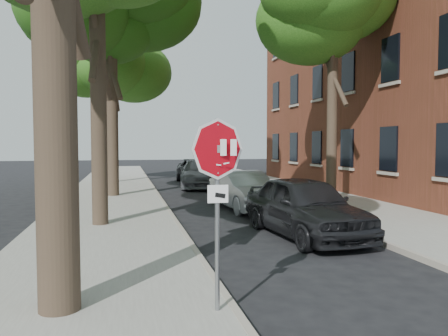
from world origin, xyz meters
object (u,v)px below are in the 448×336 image
object	(u,v)px
tree_far	(109,62)
car_d	(194,169)
car_b	(244,191)
car_a	(305,206)
car_c	(200,173)
apartment_building	(440,41)
stop_sign	(218,177)
tree_right	(332,19)
tree_mid_b	(111,14)

from	to	relation	value
tree_far	car_d	world-z (taller)	tree_far
tree_far	car_b	distance (m)	14.30
car_a	car_c	world-z (taller)	car_a
car_a	apartment_building	bearing A→B (deg)	34.39
car_b	car_c	xyz separation A→B (m)	(-0.18, 8.48, 0.06)
stop_sign	tree_right	size ratio (longest dim) A/B	0.28
apartment_building	stop_sign	bearing A→B (deg)	-136.35
apartment_building	tree_mid_b	xyz separation A→B (m)	(-16.42, 0.12, 0.34)
car_d	tree_right	bearing A→B (deg)	-67.97
tree_mid_b	car_a	bearing A→B (deg)	-61.95
tree_right	car_c	xyz separation A→B (m)	(-3.86, 7.77, -6.45)
car_a	car_c	distance (m)	13.20
car_b	car_d	xyz separation A→B (m)	(0.31, 13.81, -0.03)
car_b	car_d	bearing A→B (deg)	83.75
car_c	car_d	bearing A→B (deg)	92.47
car_b	car_c	size ratio (longest dim) A/B	0.81
car_c	car_d	size ratio (longest dim) A/B	1.08
tree_far	tree_right	world-z (taller)	same
stop_sign	car_c	world-z (taller)	stop_sign
stop_sign	car_a	bearing A→B (deg)	55.03
car_a	car_c	bearing A→B (deg)	87.27
tree_mid_b	car_d	xyz separation A→B (m)	(5.02, 9.10, -7.33)
tree_right	car_d	distance (m)	15.04
car_b	car_d	world-z (taller)	car_b
stop_sign	tree_far	size ratio (longest dim) A/B	0.28
tree_right	car_b	world-z (taller)	tree_right
tree_far	car_c	world-z (taller)	tree_far
car_c	stop_sign	bearing A→B (deg)	-91.25
tree_mid_b	car_d	distance (m)	12.71
tree_mid_b	tree_far	world-z (taller)	tree_mid_b
tree_right	car_c	world-z (taller)	tree_right
tree_mid_b	car_d	bearing A→B (deg)	61.09
apartment_building	car_b	size ratio (longest dim) A/B	4.76
car_c	car_d	distance (m)	5.36
car_a	car_b	bearing A→B (deg)	88.87
apartment_building	tree_right	distance (m)	8.93
tree_right	car_c	bearing A→B (deg)	116.43
apartment_building	car_d	world-z (taller)	apartment_building
apartment_building	car_a	size ratio (longest dim) A/B	4.40
car_a	car_d	bearing A→B (deg)	85.16
car_c	tree_right	bearing A→B (deg)	-55.88
tree_far	stop_sign	bearing A→B (deg)	-84.54
car_a	tree_right	bearing A→B (deg)	53.21
car_a	stop_sign	bearing A→B (deg)	-129.81
apartment_building	tree_right	xyz separation A→B (m)	(-8.02, -3.89, -0.44)
tree_far	car_a	size ratio (longest dim) A/B	2.03
car_b	car_c	bearing A→B (deg)	86.24
tree_far	tree_right	xyz separation A→B (m)	(8.70, -11.00, 0.00)
car_a	car_b	xyz separation A→B (m)	(-0.31, 4.72, -0.08)
tree_far	tree_right	size ratio (longest dim) A/B	1.00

